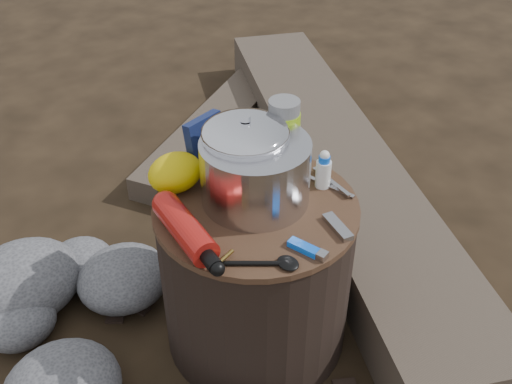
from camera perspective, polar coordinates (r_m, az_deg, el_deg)
ground at (r=1.71m, az=0.00°, el=-13.02°), size 60.00×60.00×0.00m
stump at (r=1.55m, az=0.00°, el=-7.73°), size 0.48×0.48×0.44m
rock_ring at (r=1.57m, az=-12.57°, el=-14.86°), size 0.44×0.96×0.19m
log_main at (r=2.19m, az=7.43°, el=2.61°), size 1.23×1.97×0.17m
log_small at (r=2.51m, az=-3.47°, el=6.47°), size 1.05×0.68×0.09m
foil_windscreen at (r=1.38m, az=-0.07°, el=1.92°), size 0.25×0.25×0.15m
camping_pot at (r=1.39m, az=-0.97°, el=3.31°), size 0.20×0.20×0.20m
fuel_bottle at (r=1.30m, az=-6.70°, el=-3.46°), size 0.10×0.27×0.06m
thermos at (r=1.46m, az=2.60°, el=5.11°), size 0.08×0.08×0.20m
travel_mug at (r=1.53m, az=1.38°, el=4.91°), size 0.08×0.08×0.12m
stuff_sack at (r=1.44m, az=-7.64°, el=1.83°), size 0.13×0.11×0.09m
food_pouch at (r=1.50m, az=-4.78°, el=4.61°), size 0.11×0.04×0.14m
lighter at (r=1.28m, az=4.54°, el=-5.22°), size 0.04×0.09×0.02m
multitool at (r=1.34m, az=7.71°, el=-3.28°), size 0.05×0.10×0.01m
pot_grabber at (r=1.47m, az=6.97°, el=0.63°), size 0.04×0.14×0.01m
spork at (r=1.25m, az=-0.40°, el=-6.71°), size 0.14×0.13×0.01m
squeeze_bottle at (r=1.45m, az=6.39°, el=2.01°), size 0.04×0.04×0.09m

